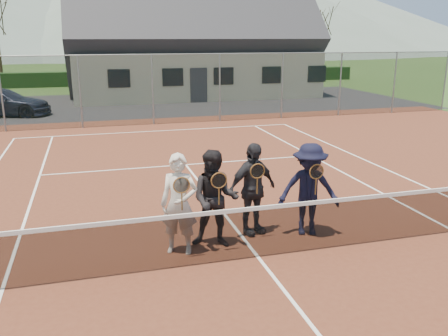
# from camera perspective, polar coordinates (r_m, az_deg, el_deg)

# --- Properties ---
(ground) EXTENTS (220.00, 220.00, 0.00)m
(ground) POSITION_cam_1_polar(r_m,az_deg,el_deg) (27.48, -10.24, 7.49)
(ground) COLOR #294619
(ground) RESTS_ON ground
(court_surface) EXTENTS (30.00, 30.00, 0.02)m
(court_surface) POSITION_cam_1_polar(r_m,az_deg,el_deg) (8.43, 4.09, -10.72)
(court_surface) COLOR #562819
(court_surface) RESTS_ON ground
(tarmac_carpark) EXTENTS (40.00, 12.00, 0.01)m
(tarmac_carpark) POSITION_cam_1_polar(r_m,az_deg,el_deg) (27.39, -18.65, 6.91)
(tarmac_carpark) COLOR black
(tarmac_carpark) RESTS_ON ground
(hedge_row) EXTENTS (40.00, 1.20, 1.10)m
(hedge_row) POSITION_cam_1_polar(r_m,az_deg,el_deg) (39.31, -12.10, 10.56)
(hedge_row) COLOR black
(hedge_row) RESTS_ON ground
(hill_centre) EXTENTS (120.00, 120.00, 22.00)m
(hill_centre) POSITION_cam_1_polar(r_m,az_deg,el_deg) (104.82, -3.46, 19.49)
(hill_centre) COLOR slate
(hill_centre) RESTS_ON ground
(hill_east) EXTENTS (90.00, 90.00, 14.00)m
(hill_east) POSITION_cam_1_polar(r_m,az_deg,el_deg) (117.28, 14.28, 16.69)
(hill_east) COLOR slate
(hill_east) RESTS_ON ground
(car_c) EXTENTS (4.81, 2.88, 1.31)m
(car_c) POSITION_cam_1_polar(r_m,az_deg,el_deg) (25.52, -25.13, 7.16)
(car_c) COLOR black
(car_c) RESTS_ON ground
(court_markings) EXTENTS (11.03, 23.83, 0.01)m
(court_markings) POSITION_cam_1_polar(r_m,az_deg,el_deg) (8.42, 4.10, -10.63)
(court_markings) COLOR white
(court_markings) RESTS_ON court_surface
(tennis_net) EXTENTS (11.68, 0.08, 1.10)m
(tennis_net) POSITION_cam_1_polar(r_m,az_deg,el_deg) (8.21, 4.16, -7.40)
(tennis_net) COLOR slate
(tennis_net) RESTS_ON ground
(perimeter_fence) EXTENTS (30.07, 0.07, 3.02)m
(perimeter_fence) POSITION_cam_1_polar(r_m,az_deg,el_deg) (20.88, -8.59, 9.30)
(perimeter_fence) COLOR slate
(perimeter_fence) RESTS_ON ground
(clubhouse) EXTENTS (15.60, 8.20, 7.70)m
(clubhouse) POSITION_cam_1_polar(r_m,az_deg,el_deg) (31.79, -3.90, 15.97)
(clubhouse) COLOR beige
(clubhouse) RESTS_ON ground
(tree_c) EXTENTS (3.20, 3.20, 7.77)m
(tree_c) POSITION_cam_1_polar(r_m,az_deg,el_deg) (40.41, -9.67, 18.26)
(tree_c) COLOR #3A2415
(tree_c) RESTS_ON ground
(tree_d) EXTENTS (3.20, 3.20, 7.77)m
(tree_d) POSITION_cam_1_polar(r_m,az_deg,el_deg) (42.73, 4.49, 18.26)
(tree_d) COLOR #342413
(tree_d) RESTS_ON ground
(tree_e) EXTENTS (3.20, 3.20, 7.77)m
(tree_e) POSITION_cam_1_polar(r_m,az_deg,el_deg) (45.13, 12.02, 17.84)
(tree_e) COLOR #372214
(tree_e) RESTS_ON ground
(player_a) EXTENTS (0.77, 0.65, 1.80)m
(player_a) POSITION_cam_1_polar(r_m,az_deg,el_deg) (8.29, -5.41, -4.35)
(player_a) COLOR beige
(player_a) RESTS_ON court_surface
(player_b) EXTENTS (1.06, 0.94, 1.80)m
(player_b) POSITION_cam_1_polar(r_m,az_deg,el_deg) (8.51, -1.08, -3.76)
(player_b) COLOR black
(player_b) RESTS_ON court_surface
(player_c) EXTENTS (1.14, 0.73, 1.80)m
(player_c) POSITION_cam_1_polar(r_m,az_deg,el_deg) (9.08, 3.42, -2.52)
(player_c) COLOR #242329
(player_c) RESTS_ON court_surface
(player_d) EXTENTS (1.31, 0.97, 1.80)m
(player_d) POSITION_cam_1_polar(r_m,az_deg,el_deg) (9.18, 10.18, -2.56)
(player_d) COLOR black
(player_d) RESTS_ON court_surface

